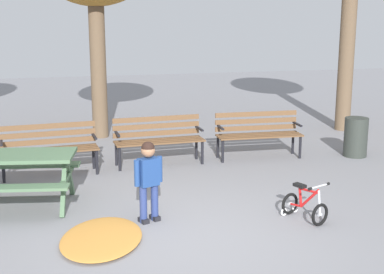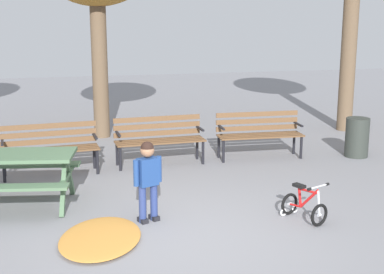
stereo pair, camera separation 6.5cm
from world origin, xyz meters
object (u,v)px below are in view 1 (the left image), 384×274
(picnic_table, at_px, (9,166))
(trash_bin, at_px, (356,137))
(child_standing, at_px, (148,175))
(kids_bicycle, at_px, (304,205))
(park_bench_far_left, at_px, (49,145))
(park_bench_right, at_px, (258,131))
(park_bench_left, at_px, (158,136))

(picnic_table, height_order, trash_bin, picnic_table)
(child_standing, height_order, trash_bin, child_standing)
(child_standing, distance_m, kids_bicycle, 2.09)
(trash_bin, bearing_deg, picnic_table, -167.83)
(park_bench_far_left, xyz_separation_m, park_bench_right, (3.81, 0.21, 0.00))
(trash_bin, bearing_deg, kids_bicycle, -130.44)
(park_bench_far_left, bearing_deg, park_bench_left, 6.19)
(picnic_table, xyz_separation_m, child_standing, (1.79, -1.03, 0.04))
(picnic_table, bearing_deg, park_bench_far_left, 70.51)
(park_bench_left, relative_size, park_bench_right, 1.00)
(park_bench_far_left, height_order, child_standing, child_standing)
(park_bench_far_left, xyz_separation_m, park_bench_left, (1.90, 0.21, 0.00))
(picnic_table, bearing_deg, park_bench_right, 21.59)
(park_bench_left, height_order, trash_bin, park_bench_left)
(park_bench_left, bearing_deg, park_bench_far_left, -173.81)
(park_bench_left, bearing_deg, picnic_table, -144.89)
(park_bench_left, distance_m, child_standing, 2.82)
(picnic_table, height_order, park_bench_right, park_bench_right)
(kids_bicycle, height_order, trash_bin, trash_bin)
(park_bench_right, height_order, child_standing, child_standing)
(park_bench_left, xyz_separation_m, kids_bicycle, (1.34, -3.19, -0.31))
(child_standing, relative_size, trash_bin, 1.45)
(picnic_table, bearing_deg, kids_bicycle, -21.31)
(kids_bicycle, bearing_deg, picnic_table, 158.69)
(child_standing, distance_m, trash_bin, 4.98)
(park_bench_right, bearing_deg, picnic_table, -158.41)
(child_standing, relative_size, kids_bicycle, 1.70)
(picnic_table, relative_size, trash_bin, 2.70)
(park_bench_left, xyz_separation_m, park_bench_right, (1.91, 0.01, 0.00))
(picnic_table, bearing_deg, child_standing, -29.81)
(park_bench_far_left, relative_size, park_bench_left, 1.01)
(picnic_table, distance_m, trash_bin, 6.32)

